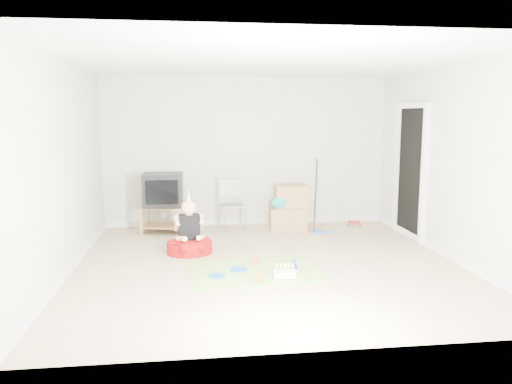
{
  "coord_description": "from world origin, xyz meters",
  "views": [
    {
      "loc": [
        -0.94,
        -6.28,
        1.92
      ],
      "look_at": [
        -0.1,
        0.4,
        0.9
      ],
      "focal_mm": 35.0,
      "sensor_mm": 36.0,
      "label": 1
    }
  ],
  "objects": [
    {
      "name": "tv_stand",
      "position": [
        -1.45,
        1.99,
        0.27
      ],
      "size": [
        0.79,
        0.58,
        0.45
      ],
      "color": "olive",
      "rests_on": "ground"
    },
    {
      "name": "orange_cup_near",
      "position": [
        -0.15,
        0.04,
        0.04
      ],
      "size": [
        0.06,
        0.06,
        0.07
      ],
      "primitive_type": "cylinder",
      "rotation": [
        0.0,
        0.0,
        0.0
      ],
      "color": "#D26317",
      "rests_on": "party_mat"
    },
    {
      "name": "doorway_recess",
      "position": [
        2.48,
        1.2,
        1.02
      ],
      "size": [
        0.02,
        0.9,
        2.05
      ],
      "primitive_type": "cube",
      "color": "black",
      "rests_on": "ground"
    },
    {
      "name": "book_pile",
      "position": [
        1.89,
        2.12,
        0.03
      ],
      "size": [
        0.32,
        0.35,
        0.06
      ],
      "color": "#26723D",
      "rests_on": "ground"
    },
    {
      "name": "seated_woman",
      "position": [
        -1.02,
        0.64,
        0.2
      ],
      "size": [
        0.72,
        0.72,
        0.92
      ],
      "color": "maroon",
      "rests_on": "ground"
    },
    {
      "name": "blue_plate_far",
      "position": [
        -0.69,
        -0.45,
        0.01
      ],
      "size": [
        0.21,
        0.21,
        0.01
      ],
      "primitive_type": "cylinder",
      "rotation": [
        0.0,
        0.0,
        0.01
      ],
      "color": "blue",
      "rests_on": "party_mat"
    },
    {
      "name": "blue_plate_near",
      "position": [
        -0.4,
        -0.23,
        0.01
      ],
      "size": [
        0.22,
        0.22,
        0.01
      ],
      "primitive_type": "cylinder",
      "rotation": [
        0.0,
        0.0,
        -0.0
      ],
      "color": "blue",
      "rests_on": "party_mat"
    },
    {
      "name": "floor_mop",
      "position": [
        1.15,
        1.63,
        0.26
      ],
      "size": [
        0.32,
        0.39,
        1.21
      ],
      "color": "blue",
      "rests_on": "ground"
    },
    {
      "name": "crt_tv",
      "position": [
        -1.45,
        1.99,
        0.72
      ],
      "size": [
        0.64,
        0.54,
        0.55
      ],
      "primitive_type": "cube",
      "rotation": [
        0.0,
        0.0,
        -0.02
      ],
      "color": "black",
      "rests_on": "tv_stand"
    },
    {
      "name": "cardboard_boxes",
      "position": [
        0.65,
        1.91,
        0.37
      ],
      "size": [
        0.64,
        0.51,
        0.77
      ],
      "color": "#A98052",
      "rests_on": "ground"
    },
    {
      "name": "folding_chair",
      "position": [
        -0.3,
        1.98,
        0.44
      ],
      "size": [
        0.48,
        0.46,
        0.9
      ],
      "color": "#949499",
      "rests_on": "ground"
    },
    {
      "name": "party_mat",
      "position": [
        -0.21,
        -0.29,
        0.0
      ],
      "size": [
        1.72,
        1.31,
        0.01
      ],
      "primitive_type": "cube",
      "rotation": [
        0.0,
        0.0,
        0.07
      ],
      "color": "#E63096",
      "rests_on": "ground"
    },
    {
      "name": "ground",
      "position": [
        0.0,
        0.0,
        0.0
      ],
      "size": [
        5.0,
        5.0,
        0.0
      ],
      "primitive_type": "plane",
      "color": "tan",
      "rests_on": "ground"
    },
    {
      "name": "birthday_cake",
      "position": [
        0.12,
        -0.59,
        0.04
      ],
      "size": [
        0.29,
        0.25,
        0.14
      ],
      "color": "white",
      "rests_on": "party_mat"
    },
    {
      "name": "blue_party_hat",
      "position": [
        0.31,
        -0.24,
        0.08
      ],
      "size": [
        0.11,
        0.11,
        0.14
      ],
      "primitive_type": "cone",
      "rotation": [
        0.0,
        0.0,
        0.15
      ],
      "color": "#16389F",
      "rests_on": "party_mat"
    },
    {
      "name": "orange_cup_far",
      "position": [
        -0.19,
        -0.72,
        0.05
      ],
      "size": [
        0.08,
        0.08,
        0.08
      ],
      "primitive_type": "cylinder",
      "rotation": [
        0.0,
        0.0,
        0.25
      ],
      "color": "#D26317",
      "rests_on": "party_mat"
    }
  ]
}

